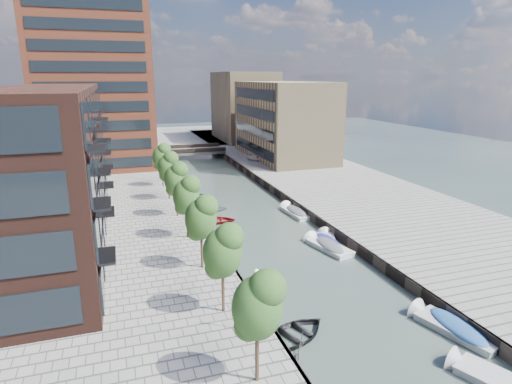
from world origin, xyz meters
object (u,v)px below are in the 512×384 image
sloop_1 (295,338)px  motorboat_4 (295,212)px  tree_1 (222,250)px  tree_3 (186,194)px  motorboat_1 (326,246)px  motorboat_2 (491,380)px  car (256,157)px  tree_6 (161,156)px  tree_2 (201,216)px  bridge (191,151)px  tree_0 (257,303)px  tree_4 (176,178)px  sloop_2 (215,222)px  motorboat_0 (449,326)px  motorboat_3 (327,240)px  tree_5 (168,165)px  sloop_3 (210,211)px  sloop_4 (191,199)px

sloop_1 → motorboat_4: bearing=-45.9°
tree_1 → tree_3: (0.00, 14.00, 0.00)m
motorboat_1 → motorboat_2: 19.50m
motorboat_1 → car: bearing=81.5°
tree_6 → motorboat_1: tree_6 is taller
tree_2 → tree_6: bearing=90.0°
bridge → tree_0: tree_0 is taller
tree_3 → motorboat_1: size_ratio=1.04×
tree_2 → tree_4: size_ratio=1.00×
sloop_1 → tree_0: bearing=113.8°
motorboat_1 → tree_6: bearing=116.1°
motorboat_2 → sloop_2: bearing=105.2°
sloop_1 → motorboat_0: bearing=-125.6°
motorboat_1 → motorboat_3: bearing=60.3°
sloop_2 → motorboat_2: motorboat_2 is taller
tree_4 → tree_3: bearing=-90.0°
sloop_2 → motorboat_0: size_ratio=0.75×
tree_3 → motorboat_2: size_ratio=1.04×
sloop_1 → motorboat_2: (8.45, -6.96, 0.11)m
tree_4 → sloop_1: size_ratio=1.19×
motorboat_1 → tree_5: bearing=124.1°
tree_1 → motorboat_4: bearing=55.8°
tree_1 → sloop_3: 25.55m
bridge → car: car is taller
tree_6 → sloop_1: bearing=-84.2°
tree_2 → sloop_2: 14.87m
tree_4 → motorboat_1: bearing=-42.4°
tree_0 → tree_1: size_ratio=1.00×
motorboat_3 → motorboat_4: 9.39m
tree_1 → motorboat_3: (13.25, 10.98, -5.12)m
tree_1 → motorboat_4: (13.82, 20.35, -5.09)m
tree_5 → motorboat_2: (12.30, -37.90, -5.20)m
motorboat_3 → tree_3: bearing=167.1°
motorboat_2 → tree_0: bearing=166.7°
motorboat_1 → motorboat_0: bearing=-85.1°
motorboat_1 → car: (5.86, 39.39, 1.44)m
sloop_1 → tree_1: bearing=29.9°
sloop_2 → sloop_4: size_ratio=0.88×
tree_6 → motorboat_2: (12.30, -44.90, -5.20)m
sloop_1 → sloop_3: (0.61, 27.53, 0.00)m
tree_5 → bridge: bearing=75.6°
tree_3 → motorboat_3: tree_3 is taller
sloop_4 → motorboat_1: 23.02m
bridge → tree_3: (-8.50, -47.00, 3.92)m
sloop_3 → sloop_4: bearing=17.4°
bridge → tree_3: bearing=-100.3°
bridge → motorboat_0: bridge is taller
motorboat_4 → bridge: bearing=97.5°
tree_1 → sloop_2: bearing=78.5°
motorboat_4 → tree_1: bearing=-124.2°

